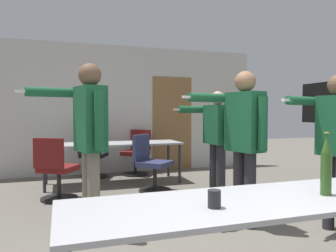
{
  "coord_description": "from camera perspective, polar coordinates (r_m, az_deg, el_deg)",
  "views": [
    {
      "loc": [
        -1.29,
        -1.5,
        1.26
      ],
      "look_at": [
        -0.04,
        2.25,
        1.1
      ],
      "focal_mm": 35.0,
      "sensor_mm": 36.0,
      "label": 1
    }
  ],
  "objects": [
    {
      "name": "back_wall",
      "position": [
        7.03,
        -7.65,
        2.82
      ],
      "size": [
        5.96,
        0.12,
        2.67
      ],
      "color": "beige",
      "rests_on": "ground_plane"
    },
    {
      "name": "conference_table_near",
      "position": [
        2.15,
        14.76,
        -13.69
      ],
      "size": [
        2.36,
        0.73,
        0.73
      ],
      "color": "#A8A8AD",
      "rests_on": "ground_plane"
    },
    {
      "name": "conference_table_far",
      "position": [
        5.9,
        -9.51,
        -3.46
      ],
      "size": [
        2.4,
        0.76,
        0.73
      ],
      "color": "#A8A8AD",
      "rests_on": "ground_plane"
    },
    {
      "name": "tv_screen",
      "position": [
        5.22,
        27.06,
        0.46
      ],
      "size": [
        0.44,
        1.27,
        1.71
      ],
      "rotation": [
        0.0,
        0.0,
        -1.57
      ],
      "color": "black",
      "rests_on": "ground_plane"
    },
    {
      "name": "person_center_tall",
      "position": [
        5.18,
        8.49,
        -1.18
      ],
      "size": [
        0.78,
        0.71,
        1.6
      ],
      "rotation": [
        0.0,
        0.0,
        1.62
      ],
      "color": "#28282D",
      "rests_on": "ground_plane"
    },
    {
      "name": "person_near_casual",
      "position": [
        3.5,
        -13.61,
        -0.69
      ],
      "size": [
        0.89,
        0.6,
        1.77
      ],
      "rotation": [
        0.0,
        0.0,
        1.82
      ],
      "color": "slate",
      "rests_on": "ground_plane"
    },
    {
      "name": "person_right_polo",
      "position": [
        3.7,
        13.06,
        -1.09
      ],
      "size": [
        0.86,
        0.59,
        1.72
      ],
      "rotation": [
        0.0,
        0.0,
        1.8
      ],
      "color": "#28282D",
      "rests_on": "ground_plane"
    },
    {
      "name": "office_chair_side_rolled",
      "position": [
        4.98,
        -18.93,
        -7.49
      ],
      "size": [
        0.65,
        0.68,
        0.91
      ],
      "rotation": [
        0.0,
        0.0,
        5.76
      ],
      "color": "black",
      "rests_on": "ground_plane"
    },
    {
      "name": "office_chair_mid_tucked",
      "position": [
        5.32,
        -3.0,
        -6.82
      ],
      "size": [
        0.68,
        0.69,
        0.9
      ],
      "rotation": [
        0.0,
        0.0,
        3.92
      ],
      "color": "black",
      "rests_on": "ground_plane"
    },
    {
      "name": "office_chair_far_right",
      "position": [
        6.76,
        -5.42,
        -4.85
      ],
      "size": [
        0.68,
        0.69,
        0.91
      ],
      "rotation": [
        0.0,
        0.0,
        2.45
      ],
      "color": "black",
      "rests_on": "ground_plane"
    },
    {
      "name": "office_chair_far_left",
      "position": [
        6.49,
        -12.97,
        -5.22
      ],
      "size": [
        0.62,
        0.66,
        0.9
      ],
      "rotation": [
        0.0,
        0.0,
        5.87
      ],
      "color": "black",
      "rests_on": "ground_plane"
    },
    {
      "name": "beer_bottle",
      "position": [
        2.36,
        25.85,
        -6.21
      ],
      "size": [
        0.07,
        0.07,
        0.41
      ],
      "color": "#2D511E",
      "rests_on": "conference_table_near"
    },
    {
      "name": "drink_cup",
      "position": [
        1.89,
        8.07,
        -12.46
      ],
      "size": [
        0.07,
        0.07,
        0.1
      ],
      "color": "#232328",
      "rests_on": "conference_table_near"
    }
  ]
}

